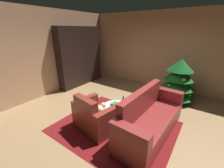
{
  "coord_description": "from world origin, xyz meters",
  "views": [
    {
      "loc": [
        1.58,
        -2.66,
        2.16
      ],
      "look_at": [
        -0.28,
        0.0,
        0.92
      ],
      "focal_mm": 23.15,
      "sensor_mm": 36.0,
      "label": 1
    }
  ],
  "objects_px": {
    "couch_red": "(150,120)",
    "book_stack_on_table": "(116,105)",
    "armchair_red": "(95,117)",
    "bottle_on_table": "(123,104)",
    "bookshelf_unit": "(83,57)",
    "decorated_tree": "(178,80)",
    "coffee_table": "(116,108)"
  },
  "relations": [
    {
      "from": "bottle_on_table",
      "to": "bookshelf_unit",
      "type": "bearing_deg",
      "value": 150.6
    },
    {
      "from": "armchair_red",
      "to": "bottle_on_table",
      "type": "relative_size",
      "value": 3.25
    },
    {
      "from": "couch_red",
      "to": "bottle_on_table",
      "type": "distance_m",
      "value": 0.67
    },
    {
      "from": "coffee_table",
      "to": "book_stack_on_table",
      "type": "relative_size",
      "value": 2.9
    },
    {
      "from": "bottle_on_table",
      "to": "armchair_red",
      "type": "bearing_deg",
      "value": -137.35
    },
    {
      "from": "bookshelf_unit",
      "to": "decorated_tree",
      "type": "relative_size",
      "value": 1.67
    },
    {
      "from": "coffee_table",
      "to": "book_stack_on_table",
      "type": "distance_m",
      "value": 0.11
    },
    {
      "from": "coffee_table",
      "to": "decorated_tree",
      "type": "xyz_separation_m",
      "value": [
        0.9,
        2.12,
        0.26
      ]
    },
    {
      "from": "decorated_tree",
      "to": "bookshelf_unit",
      "type": "bearing_deg",
      "value": -171.98
    },
    {
      "from": "bookshelf_unit",
      "to": "coffee_table",
      "type": "bearing_deg",
      "value": -30.98
    },
    {
      "from": "armchair_red",
      "to": "decorated_tree",
      "type": "height_order",
      "value": "decorated_tree"
    },
    {
      "from": "armchair_red",
      "to": "book_stack_on_table",
      "type": "height_order",
      "value": "armchair_red"
    },
    {
      "from": "couch_red",
      "to": "book_stack_on_table",
      "type": "relative_size",
      "value": 9.23
    },
    {
      "from": "book_stack_on_table",
      "to": "bottle_on_table",
      "type": "distance_m",
      "value": 0.19
    },
    {
      "from": "couch_red",
      "to": "bottle_on_table",
      "type": "bearing_deg",
      "value": -167.75
    },
    {
      "from": "bookshelf_unit",
      "to": "book_stack_on_table",
      "type": "height_order",
      "value": "bookshelf_unit"
    },
    {
      "from": "armchair_red",
      "to": "coffee_table",
      "type": "xyz_separation_m",
      "value": [
        0.29,
        0.44,
        0.12
      ]
    },
    {
      "from": "couch_red",
      "to": "decorated_tree",
      "type": "bearing_deg",
      "value": 86.72
    },
    {
      "from": "book_stack_on_table",
      "to": "couch_red",
      "type": "bearing_deg",
      "value": 12.74
    },
    {
      "from": "armchair_red",
      "to": "bottle_on_table",
      "type": "distance_m",
      "value": 0.7
    },
    {
      "from": "book_stack_on_table",
      "to": "bottle_on_table",
      "type": "bearing_deg",
      "value": 14.49
    },
    {
      "from": "couch_red",
      "to": "coffee_table",
      "type": "distance_m",
      "value": 0.8
    },
    {
      "from": "bookshelf_unit",
      "to": "armchair_red",
      "type": "relative_size",
      "value": 2.17
    },
    {
      "from": "couch_red",
      "to": "book_stack_on_table",
      "type": "distance_m",
      "value": 0.81
    },
    {
      "from": "book_stack_on_table",
      "to": "decorated_tree",
      "type": "xyz_separation_m",
      "value": [
        0.89,
        2.16,
        0.16
      ]
    },
    {
      "from": "couch_red",
      "to": "bottle_on_table",
      "type": "xyz_separation_m",
      "value": [
        -0.6,
        -0.13,
        0.26
      ]
    },
    {
      "from": "book_stack_on_table",
      "to": "decorated_tree",
      "type": "height_order",
      "value": "decorated_tree"
    },
    {
      "from": "couch_red",
      "to": "book_stack_on_table",
      "type": "xyz_separation_m",
      "value": [
        -0.77,
        -0.17,
        0.19
      ]
    },
    {
      "from": "decorated_tree",
      "to": "bottle_on_table",
      "type": "bearing_deg",
      "value": -108.73
    },
    {
      "from": "bookshelf_unit",
      "to": "bottle_on_table",
      "type": "distance_m",
      "value": 3.33
    },
    {
      "from": "bookshelf_unit",
      "to": "decorated_tree",
      "type": "height_order",
      "value": "bookshelf_unit"
    },
    {
      "from": "bookshelf_unit",
      "to": "armchair_red",
      "type": "height_order",
      "value": "bookshelf_unit"
    }
  ]
}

